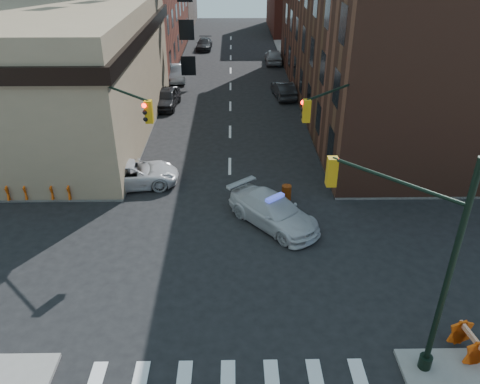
{
  "coord_description": "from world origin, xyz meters",
  "views": [
    {
      "loc": [
        0.24,
        -17.41,
        13.34
      ],
      "look_at": [
        0.55,
        2.58,
        2.2
      ],
      "focal_mm": 35.0,
      "sensor_mm": 36.0,
      "label": 1
    }
  ],
  "objects_px": {
    "barricade_nw_a": "(62,191)",
    "pickup": "(132,174)",
    "barricade_se_a": "(468,343)",
    "pedestrian_b": "(46,181)",
    "parked_car_wnear": "(167,98)",
    "parked_car_wfar": "(176,73)",
    "pedestrian_a": "(115,178)",
    "police_car": "(273,211)",
    "parked_car_enear": "(284,90)",
    "barrel_road": "(286,193)",
    "barrel_bank": "(142,179)"
  },
  "relations": [
    {
      "from": "barricade_nw_a",
      "to": "pickup",
      "type": "bearing_deg",
      "value": 28.53
    },
    {
      "from": "barricade_se_a",
      "to": "barricade_nw_a",
      "type": "distance_m",
      "value": 21.21
    },
    {
      "from": "pedestrian_b",
      "to": "barricade_se_a",
      "type": "xyz_separation_m",
      "value": [
        18.88,
        -11.88,
        -0.34
      ]
    },
    {
      "from": "parked_car_wnear",
      "to": "parked_car_wfar",
      "type": "distance_m",
      "value": 8.27
    },
    {
      "from": "pickup",
      "to": "pedestrian_a",
      "type": "distance_m",
      "value": 1.29
    },
    {
      "from": "pedestrian_b",
      "to": "police_car",
      "type": "bearing_deg",
      "value": -10.52
    },
    {
      "from": "parked_car_wfar",
      "to": "parked_car_enear",
      "type": "relative_size",
      "value": 1.06
    },
    {
      "from": "parked_car_enear",
      "to": "barrel_road",
      "type": "relative_size",
      "value": 4.62
    },
    {
      "from": "barrel_road",
      "to": "barricade_nw_a",
      "type": "bearing_deg",
      "value": 178.97
    },
    {
      "from": "pedestrian_a",
      "to": "barricade_nw_a",
      "type": "bearing_deg",
      "value": -140.93
    },
    {
      "from": "pickup",
      "to": "parked_car_enear",
      "type": "xyz_separation_m",
      "value": [
        10.68,
        16.93,
        -0.03
      ]
    },
    {
      "from": "parked_car_enear",
      "to": "barricade_se_a",
      "type": "relative_size",
      "value": 3.39
    },
    {
      "from": "police_car",
      "to": "barrel_bank",
      "type": "relative_size",
      "value": 5.74
    },
    {
      "from": "barricade_se_a",
      "to": "barricade_nw_a",
      "type": "relative_size",
      "value": 1.03
    },
    {
      "from": "police_car",
      "to": "pedestrian_a",
      "type": "bearing_deg",
      "value": 119.25
    },
    {
      "from": "parked_car_enear",
      "to": "barricade_nw_a",
      "type": "xyz_separation_m",
      "value": [
        -14.27,
        -18.68,
        -0.1
      ]
    },
    {
      "from": "parked_car_enear",
      "to": "pedestrian_a",
      "type": "xyz_separation_m",
      "value": [
        -11.42,
        -17.95,
        0.28
      ]
    },
    {
      "from": "parked_car_wnear",
      "to": "barricade_se_a",
      "type": "bearing_deg",
      "value": -58.29
    },
    {
      "from": "police_car",
      "to": "barrel_road",
      "type": "xyz_separation_m",
      "value": [
        0.93,
        2.41,
        -0.31
      ]
    },
    {
      "from": "police_car",
      "to": "barricade_se_a",
      "type": "height_order",
      "value": "police_car"
    },
    {
      "from": "parked_car_wfar",
      "to": "pedestrian_a",
      "type": "xyz_separation_m",
      "value": [
        -1.04,
        -23.75,
        0.23
      ]
    },
    {
      "from": "parked_car_wfar",
      "to": "barricade_se_a",
      "type": "distance_m",
      "value": 38.52
    },
    {
      "from": "barrel_bank",
      "to": "barricade_se_a",
      "type": "distance_m",
      "value": 18.97
    },
    {
      "from": "police_car",
      "to": "barricade_nw_a",
      "type": "height_order",
      "value": "police_car"
    },
    {
      "from": "police_car",
      "to": "pedestrian_b",
      "type": "bearing_deg",
      "value": 126.32
    },
    {
      "from": "pickup",
      "to": "pedestrian_b",
      "type": "height_order",
      "value": "pedestrian_b"
    },
    {
      "from": "pickup",
      "to": "parked_car_wfar",
      "type": "relative_size",
      "value": 1.18
    },
    {
      "from": "pickup",
      "to": "barricade_se_a",
      "type": "distance_m",
      "value": 19.43
    },
    {
      "from": "parked_car_wnear",
      "to": "parked_car_enear",
      "type": "height_order",
      "value": "parked_car_wnear"
    },
    {
      "from": "pedestrian_b",
      "to": "barricade_se_a",
      "type": "distance_m",
      "value": 22.32
    },
    {
      "from": "barrel_bank",
      "to": "pedestrian_a",
      "type": "bearing_deg",
      "value": -143.76
    },
    {
      "from": "parked_car_enear",
      "to": "barricade_se_a",
      "type": "bearing_deg",
      "value": 89.43
    },
    {
      "from": "police_car",
      "to": "pickup",
      "type": "height_order",
      "value": "police_car"
    },
    {
      "from": "parked_car_wfar",
      "to": "barricade_se_a",
      "type": "height_order",
      "value": "parked_car_wfar"
    },
    {
      "from": "pickup",
      "to": "barrel_bank",
      "type": "height_order",
      "value": "pickup"
    },
    {
      "from": "parked_car_wfar",
      "to": "barrel_road",
      "type": "relative_size",
      "value": 4.89
    },
    {
      "from": "parked_car_wfar",
      "to": "barrel_road",
      "type": "height_order",
      "value": "parked_car_wfar"
    },
    {
      "from": "barrel_bank",
      "to": "barrel_road",
      "type": "bearing_deg",
      "value": -12.79
    },
    {
      "from": "parked_car_enear",
      "to": "barrel_bank",
      "type": "bearing_deg",
      "value": 51.83
    },
    {
      "from": "barrel_road",
      "to": "barricade_se_a",
      "type": "height_order",
      "value": "barricade_se_a"
    },
    {
      "from": "pickup",
      "to": "parked_car_wnear",
      "type": "bearing_deg",
      "value": -10.04
    },
    {
      "from": "pickup",
      "to": "pedestrian_b",
      "type": "relative_size",
      "value": 3.32
    },
    {
      "from": "police_car",
      "to": "pedestrian_a",
      "type": "xyz_separation_m",
      "value": [
        -8.81,
        3.37,
        0.22
      ]
    },
    {
      "from": "police_car",
      "to": "pickup",
      "type": "bearing_deg",
      "value": 111.62
    },
    {
      "from": "pickup",
      "to": "pedestrian_b",
      "type": "distance_m",
      "value": 4.76
    },
    {
      "from": "pedestrian_a",
      "to": "barrel_bank",
      "type": "bearing_deg",
      "value": 60.94
    },
    {
      "from": "police_car",
      "to": "parked_car_wnear",
      "type": "height_order",
      "value": "parked_car_wnear"
    },
    {
      "from": "parked_car_wnear",
      "to": "barrel_bank",
      "type": "relative_size",
      "value": 4.99
    },
    {
      "from": "parked_car_wfar",
      "to": "parked_car_enear",
      "type": "distance_m",
      "value": 11.89
    },
    {
      "from": "parked_car_enear",
      "to": "barricade_se_a",
      "type": "xyz_separation_m",
      "value": [
        3.62,
        -30.08,
        -0.09
      ]
    }
  ]
}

